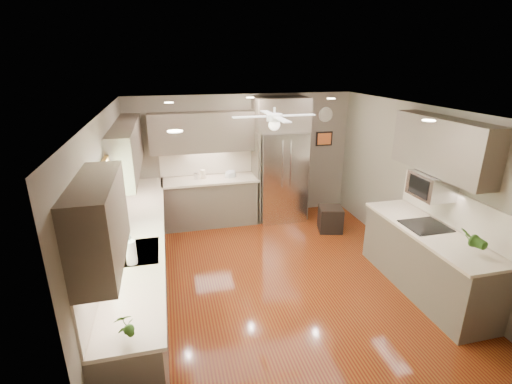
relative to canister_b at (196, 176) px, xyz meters
name	(u,v)px	position (x,y,z in m)	size (l,w,h in m)	color
floor	(277,276)	(0.98, -2.24, -1.01)	(5.00, 5.00, 0.00)	#4E120A
ceiling	(281,110)	(0.98, -2.24, 1.49)	(5.00, 5.00, 0.00)	white
wall_back	(243,157)	(0.98, 0.26, 0.24)	(4.50, 4.50, 0.00)	#695F50
wall_front	(372,308)	(0.98, -4.74, 0.24)	(4.50, 4.50, 0.00)	#695F50
wall_left	(111,215)	(-1.27, -2.24, 0.24)	(5.00, 5.00, 0.00)	#695F50
wall_right	(418,187)	(3.23, -2.24, 0.24)	(5.00, 5.00, 0.00)	#695F50
canister_b	(196,176)	(0.00, 0.00, 0.00)	(0.08, 0.08, 0.13)	silver
canister_c	(203,174)	(0.13, 0.00, 0.02)	(0.10, 0.10, 0.16)	beige
soap_bottle	(127,237)	(-1.08, -2.49, 0.02)	(0.08, 0.08, 0.18)	white
potted_plant_left	(124,325)	(-0.96, -4.26, 0.07)	(0.15, 0.10, 0.28)	#2A5217
potted_plant_right	(472,239)	(2.91, -3.71, 0.11)	(0.20, 0.16, 0.36)	#2A5217
bowl	(231,176)	(0.67, -0.07, -0.04)	(0.24, 0.24, 0.06)	beige
left_run	(142,259)	(-0.97, -2.09, -0.53)	(0.65, 4.70, 1.45)	brown
back_run	(211,200)	(0.26, -0.04, -0.53)	(1.85, 0.65, 1.45)	brown
uppers	(218,148)	(0.24, -1.53, 0.86)	(4.50, 4.70, 0.95)	brown
window	(105,207)	(-1.24, -2.74, 0.54)	(0.05, 1.12, 0.92)	#BFF2B2
sink	(137,254)	(-0.95, -2.74, -0.10)	(0.50, 0.70, 0.32)	silver
refrigerator	(281,162)	(1.68, -0.08, 0.18)	(1.06, 0.75, 2.45)	silver
right_run	(426,259)	(2.91, -3.04, -0.53)	(0.70, 2.20, 1.45)	brown
microwave	(432,185)	(3.01, -2.79, 0.47)	(0.43, 0.55, 0.34)	silver
ceiling_fan	(274,120)	(0.98, -1.94, 1.32)	(1.18, 1.18, 0.32)	white
recessed_lights	(270,107)	(0.94, -1.84, 1.48)	(2.84, 3.14, 0.01)	white
wall_clock	(326,115)	(2.73, 0.24, 1.04)	(0.30, 0.03, 0.30)	white
framed_print	(324,139)	(2.73, 0.24, 0.54)	(0.36, 0.03, 0.30)	black
stool	(330,219)	(2.44, -0.92, -0.77)	(0.53, 0.53, 0.49)	black
paper_towel	(131,252)	(-0.99, -3.01, 0.07)	(0.12, 0.12, 0.30)	white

